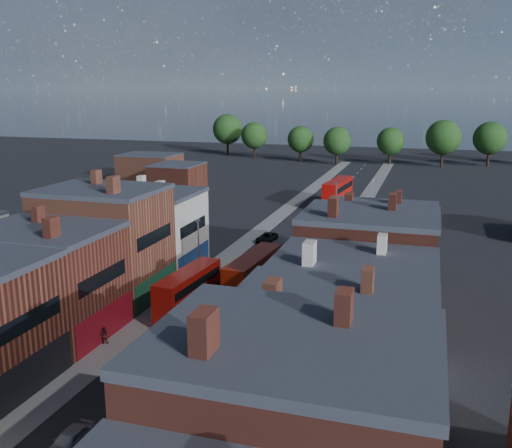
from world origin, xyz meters
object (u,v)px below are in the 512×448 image
Objects in this scene: ped_3 at (249,386)px; bus_1 at (253,275)px; bus_2 at (338,193)px; car_2 at (267,237)px; car_3 at (296,244)px; bus_0 at (188,291)px; car_0 at (70,440)px; ped_1 at (104,335)px.

bus_1 is at bearing 17.40° from ped_3.
car_2 is at bearing -96.36° from bus_2.
car_3 is at bearing -15.31° from car_2.
car_3 is 41.49m from ped_3.
bus_1 reaches higher than ped_3.
bus_0 is 23.15m from car_0.
car_2 is (-0.18, 29.02, -1.75)m from bus_0.
car_3 is (4.70, 27.08, -1.84)m from bus_0.
ped_3 reaches higher than car_0.
car_0 reaches higher than car_3.
car_0 reaches higher than car_2.
bus_2 is at bearing 80.22° from car_3.
ped_3 is (6.22, -41.02, 0.51)m from car_3.
car_2 is 5.25m from car_3.
bus_1 is at bearing -96.96° from car_3.
bus_0 is 2.24× the size of car_2.
car_0 is 1.03× the size of car_3.
bus_0 is at bearing -83.33° from car_2.
car_0 is 50.16m from car_3.
ped_3 reaches higher than car_2.
ped_3 is at bearing -68.83° from bus_1.
bus_0 is 7.78m from bus_1.
bus_0 is at bearing 96.70° from car_0.
bus_2 is 3.17× the size of car_0.
ped_1 is at bearing 115.60° from car_0.
bus_2 is 30.23m from car_3.
bus_0 is 0.92× the size of bus_1.
bus_1 is 2.85× the size of car_0.
bus_2 reaches higher than car_3.
bus_1 is 23.72m from car_2.
ped_3 is at bearing -47.40° from bus_0.
car_2 is 3.01× the size of ped_1.
bus_0 is 5.49× the size of ped_3.
bus_2 is 3.27× the size of car_3.
bus_0 is 57.49m from bus_2.
bus_2 is 71.35m from ped_3.
car_0 is (-3.01, -28.96, -1.93)m from bus_1.
car_0 is at bearing 91.88° from ped_1.
car_2 is 1.21× the size of car_3.
ped_1 is (-6.19, 14.01, 0.22)m from car_0.
bus_2 reaches higher than bus_0.
bus_0 is 2.62× the size of car_0.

